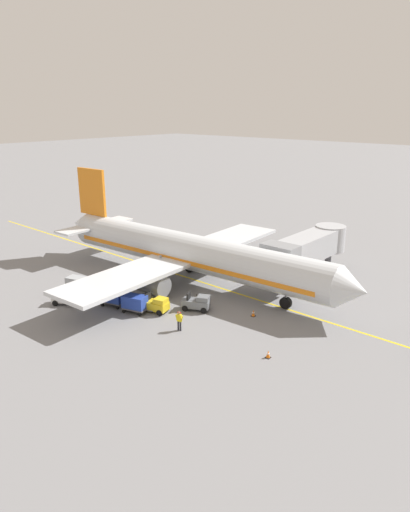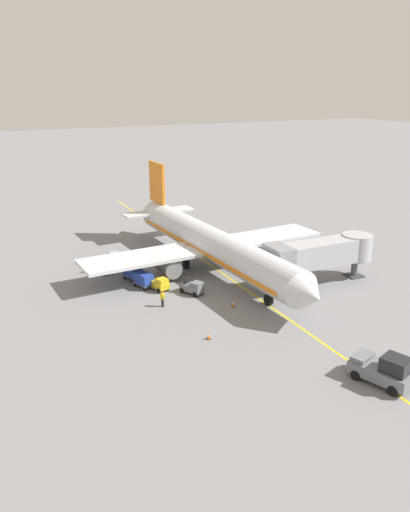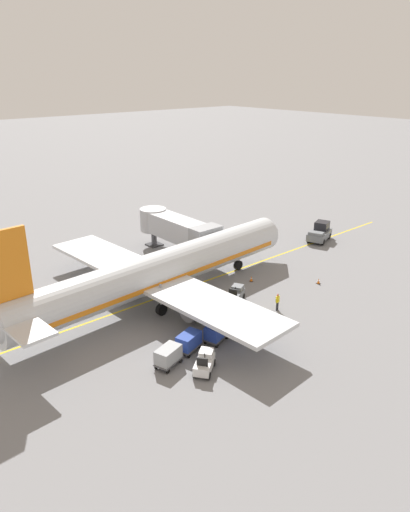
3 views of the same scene
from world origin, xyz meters
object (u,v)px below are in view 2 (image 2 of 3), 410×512
Objects in this scene: baggage_tug_spare at (193,287)px; ground_crew_wing_walker at (162,298)px; baggage_cart_second_in_train at (133,272)px; pushback_tractor at (384,370)px; safety_cone_nose_right at (233,304)px; baggage_tug_lead at (102,267)px; jet_bridge at (321,253)px; baggage_cart_third_in_train at (128,264)px; parked_airliner at (211,244)px; safety_cone_nose_left at (209,336)px; baggage_cart_tail_end at (117,258)px; baggage_cart_front at (144,279)px; baggage_tug_trailing at (159,283)px.

baggage_tug_spare is 4.31m from ground_crew_wing_walker.
baggage_cart_second_in_train is at bearing -87.13° from ground_crew_wing_walker.
pushback_tractor is 16.88m from safety_cone_nose_right.
baggage_tug_lead is at bearing -75.68° from ground_crew_wing_walker.
baggage_tug_lead is 1.61× the size of ground_crew_wing_walker.
jet_bridge is 21.80m from baggage_cart_third_in_train.
baggage_tug_spare is at bearing -63.68° from safety_cone_nose_right.
parked_airliner reaches higher than ground_crew_wing_walker.
jet_bridge is 2.66× the size of pushback_tractor.
parked_airliner is 63.29× the size of safety_cone_nose_left.
baggage_cart_third_in_train is (4.05, -9.16, 0.24)m from baggage_tug_spare.
jet_bridge is at bearing 134.71° from parked_airliner.
safety_cone_nose_right is (3.40, -16.51, -0.81)m from pushback_tractor.
parked_airliner reaches higher than jet_bridge.
baggage_cart_tail_end is at bearing -39.24° from jet_bridge.
baggage_tug_lead is at bearing 36.25° from baggage_cart_tail_end.
baggage_tug_lead is 17.24m from safety_cone_nose_right.
baggage_cart_third_in_train is 1.76× the size of ground_crew_wing_walker.
baggage_cart_second_in_train is 16.17m from safety_cone_nose_left.
baggage_cart_tail_end is (10.31, -32.77, -0.15)m from pushback_tractor.
jet_bridge is 4.36× the size of baggage_cart_front.
parked_airliner reaches higher than pushback_tractor.
baggage_tug_spare is 1.64× the size of ground_crew_wing_walker.
ground_crew_wing_walker is at bearing -63.62° from pushback_tractor.
jet_bridge is at bearing -114.15° from pushback_tractor.
parked_airliner is 12.56× the size of baggage_cart_third_in_train.
baggage_tug_spare is (-6.94, 9.97, 0.00)m from baggage_tug_lead.
jet_bridge is at bearing 151.55° from baggage_cart_second_in_train.
baggage_cart_second_in_train is 12.94m from safety_cone_nose_right.
parked_airliner is 8.56m from baggage_tug_trailing.
baggage_tug_trailing is 4.60× the size of safety_cone_nose_left.
baggage_cart_second_in_train is (9.22, -0.86, -2.24)m from parked_airliner.
baggage_cart_second_in_train reaches higher than safety_cone_nose_left.
baggage_tug_lead is (20.61, -13.26, -2.74)m from jet_bridge.
baggage_tug_lead and baggage_tug_spare have the same top height.
baggage_cart_tail_end is (1.89, -9.13, 0.24)m from baggage_tug_trailing.
pushback_tractor is at bearing 107.47° from baggage_cart_tail_end.
baggage_cart_third_in_train is (17.72, -12.46, -2.50)m from jet_bridge.
baggage_cart_second_in_train is at bearing 82.99° from baggage_cart_third_in_train.
jet_bridge is at bearing 140.76° from baggage_cart_tail_end.
baggage_cart_third_in_train is at bearing 164.38° from baggage_tug_lead.
ground_crew_wing_walker is (9.65, -19.45, -0.15)m from pushback_tractor.
baggage_cart_tail_end is (18.31, -14.95, -2.50)m from jet_bridge.
parked_airliner reaches higher than baggage_cart_front.
baggage_tug_trailing is 4.29m from baggage_cart_second_in_train.
baggage_cart_second_in_train reaches higher than safety_cone_nose_right.
baggage_tug_spare is (4.83, 5.63, -2.47)m from parked_airliner.
parked_airliner reaches higher than baggage_tug_spare.
baggage_cart_tail_end reaches higher than safety_cone_nose_right.
jet_bridge is at bearing 158.06° from baggage_cart_front.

